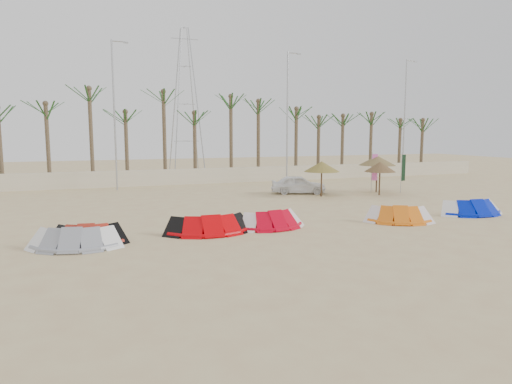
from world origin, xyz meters
name	(u,v)px	position (x,y,z in m)	size (l,w,h in m)	color
ground	(309,243)	(0.00, 0.00, 0.00)	(120.00, 120.00, 0.00)	#C9BA83
boundary_wall	(190,177)	(0.00, 22.00, 0.65)	(60.00, 0.30, 1.30)	beige
palm_line	(193,108)	(0.67, 23.50, 6.44)	(52.00, 4.00, 7.70)	brown
lamp_b	(115,113)	(-5.96, 20.00, 5.77)	(1.25, 0.14, 11.00)	#A5A8AD
lamp_c	(288,115)	(8.04, 20.00, 5.77)	(1.25, 0.14, 11.00)	#A5A8AD
lamp_d	(405,117)	(20.04, 20.00, 5.77)	(1.25, 0.14, 11.00)	#A5A8AD
pylon	(187,177)	(1.00, 28.00, 0.00)	(3.00, 3.00, 14.00)	#A5A8AD
kite_grey	(74,236)	(-8.61, 2.60, 0.42)	(3.59, 2.19, 0.90)	gray
kite_red_left	(87,233)	(-8.16, 3.02, 0.42)	(3.08, 1.86, 0.90)	#A32517
kite_red_mid	(207,223)	(-3.23, 3.38, 0.42)	(3.73, 1.60, 0.90)	#C80005
kite_red_right	(271,218)	(-0.25, 3.38, 0.42)	(3.24, 1.84, 0.90)	#C30016
kite_orange	(395,213)	(5.94, 2.50, 0.42)	(3.58, 2.62, 0.90)	orange
kite_blue	(468,206)	(10.97, 2.95, 0.42)	(3.62, 1.78, 0.90)	#0016B8
parasol_left	(322,167)	(6.80, 11.59, 2.04)	(2.42, 2.42, 2.39)	#4C331E
parasol_mid	(380,167)	(10.90, 10.79, 1.97)	(2.14, 2.14, 2.32)	#4C331E
parasol_right	(377,161)	(11.66, 12.22, 2.30)	(2.65, 2.65, 2.66)	#4C331E
flag_pink	(374,168)	(11.38, 12.22, 1.75)	(0.45, 0.13, 2.94)	#A5A8AD
flag_green	(403,169)	(13.24, 11.28, 1.72)	(0.45, 0.12, 2.90)	#A5A8AD
car	(298,184)	(5.96, 13.45, 0.66)	(1.55, 3.84, 1.31)	white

